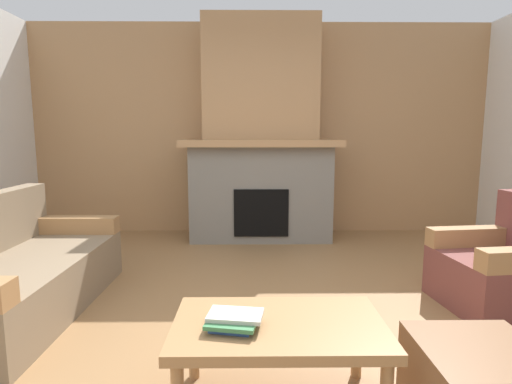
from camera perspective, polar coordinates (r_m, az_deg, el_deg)
name	(u,v)px	position (r m, az deg, el deg)	size (l,w,h in m)	color
ground	(269,338)	(2.83, 1.88, -19.51)	(9.00, 9.00, 0.00)	olive
wall_back_wood_panel	(260,130)	(5.50, 0.55, 8.61)	(6.00, 0.12, 2.70)	tan
fireplace	(261,145)	(5.13, 0.64, 6.55)	(1.90, 0.82, 2.70)	gray
couch	(15,275)	(3.52, -30.44, -9.93)	(0.87, 1.81, 0.85)	#847056
armchair	(504,270)	(3.65, 31.10, -9.22)	(0.84, 0.84, 0.85)	brown
coffee_table	(279,333)	(2.06, 3.18, -18.91)	(1.00, 0.60, 0.43)	#A87A4C
book_stack_near_edge	(233,320)	(1.97, -3.17, -17.34)	(0.28, 0.23, 0.06)	#335699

